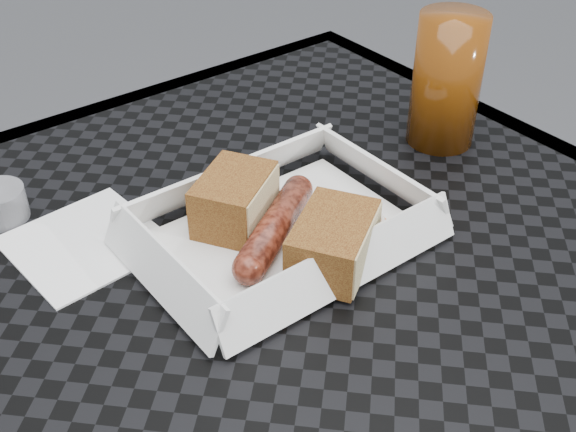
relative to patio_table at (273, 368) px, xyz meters
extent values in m
cube|color=black|center=(0.00, 0.00, 0.07)|extent=(0.80, 0.80, 0.01)
cube|color=black|center=(0.00, 0.39, 0.06)|extent=(0.80, 0.03, 0.03)
cube|color=black|center=(0.39, 0.00, 0.06)|extent=(0.03, 0.80, 0.03)
cylinder|color=black|center=(0.35, 0.35, -0.30)|extent=(0.03, 0.03, 0.73)
cube|color=white|center=(0.06, 0.06, 0.08)|extent=(0.22, 0.15, 0.00)
cylinder|color=maroon|center=(0.05, 0.06, 0.09)|extent=(0.12, 0.09, 0.03)
sphere|color=maroon|center=(0.10, 0.09, 0.09)|extent=(0.03, 0.03, 0.03)
sphere|color=maroon|center=(0.00, 0.03, 0.09)|extent=(0.03, 0.03, 0.03)
cube|color=brown|center=(0.04, 0.10, 0.10)|extent=(0.09, 0.09, 0.05)
cube|color=brown|center=(0.07, 0.00, 0.10)|extent=(0.10, 0.09, 0.04)
cylinder|color=#E7550A|center=(0.11, 0.04, 0.08)|extent=(0.02, 0.02, 0.00)
torus|color=white|center=(0.12, 0.03, 0.08)|extent=(0.02, 0.02, 0.00)
cube|color=#B2D17F|center=(0.13, 0.04, 0.08)|extent=(0.02, 0.02, 0.00)
cube|color=white|center=(-0.08, 0.16, 0.08)|extent=(0.13, 0.13, 0.00)
cylinder|color=#592907|center=(0.29, 0.10, 0.15)|extent=(0.07, 0.07, 0.14)
camera|label=1|loc=(-0.24, -0.34, 0.47)|focal=45.00mm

